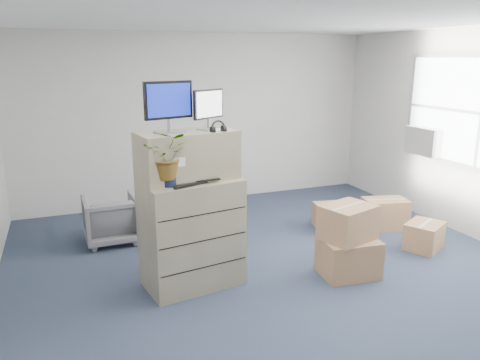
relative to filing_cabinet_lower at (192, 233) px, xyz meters
name	(u,v)px	position (x,y,z in m)	size (l,w,h in m)	color
ground	(294,290)	(0.96, -0.54, -0.59)	(7.00, 7.00, 0.00)	#262F45
wall_back	(199,119)	(0.96, 2.97, 0.81)	(6.00, 0.02, 2.80)	beige
ac_unit	(425,141)	(3.83, 0.86, 0.61)	(0.24, 0.60, 0.40)	silver
filing_cabinet_lower	(192,233)	(0.00, 0.00, 0.00)	(1.00, 0.61, 1.17)	gray
filing_cabinet_upper	(187,156)	(-0.01, 0.06, 0.84)	(1.00, 0.50, 0.50)	gray
monitor_left	(169,104)	(-0.19, 0.01, 1.37)	(0.51, 0.26, 0.51)	#99999E
monitor_right	(209,107)	(0.24, 0.09, 1.32)	(0.38, 0.25, 0.41)	#99999E
headphones	(218,128)	(0.28, -0.08, 1.13)	(0.15, 0.15, 0.02)	black
keyboard	(192,181)	(-0.01, -0.10, 0.60)	(0.56, 0.23, 0.03)	black
mouse	(220,177)	(0.31, -0.05, 0.60)	(0.10, 0.06, 0.04)	silver
water_bottle	(199,165)	(0.11, 0.04, 0.73)	(0.08, 0.08, 0.28)	#969A9E
phone_dock	(187,174)	(-0.01, 0.07, 0.64)	(0.07, 0.06, 0.15)	silver
external_drive	(214,170)	(0.32, 0.19, 0.62)	(0.22, 0.17, 0.07)	black
tissue_box	(213,164)	(0.31, 0.17, 0.70)	(0.24, 0.12, 0.09)	#409BDA
potted_plant	(167,162)	(-0.27, -0.18, 0.84)	(0.54, 0.57, 0.45)	#94AA89
office_chair	(111,217)	(-0.69, 1.56, -0.24)	(0.67, 0.63, 0.69)	slate
cardboard_boxes	(365,229)	(2.29, 0.09, -0.30)	(2.05, 1.91, 0.82)	#926646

